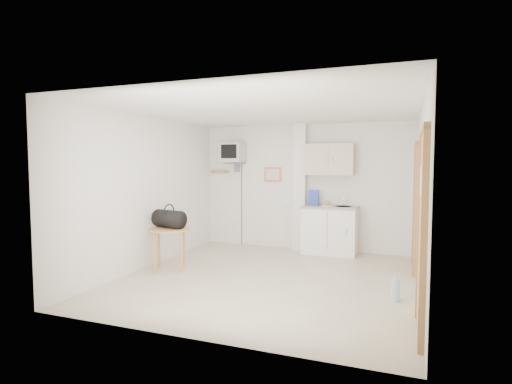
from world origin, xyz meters
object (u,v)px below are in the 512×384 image
(crt_television, at_px, (233,153))
(water_bottle, at_px, (395,290))
(duffel_bag, at_px, (169,219))
(round_table, at_px, (170,233))

(crt_television, distance_m, water_bottle, 4.45)
(water_bottle, bearing_deg, duffel_bag, 174.18)
(duffel_bag, height_order, water_bottle, duffel_bag)
(crt_television, relative_size, round_table, 3.18)
(crt_television, xyz_separation_m, water_bottle, (3.27, -2.43, -1.79))
(round_table, relative_size, water_bottle, 2.09)
(duffel_bag, bearing_deg, water_bottle, 7.85)
(crt_television, distance_m, duffel_bag, 2.36)
(crt_television, height_order, round_table, crt_television)
(duffel_bag, xyz_separation_m, water_bottle, (3.50, -0.36, -0.68))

